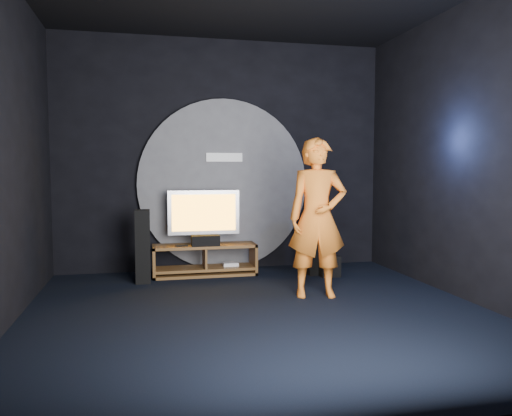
{
  "coord_description": "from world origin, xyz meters",
  "views": [
    {
      "loc": [
        -1.18,
        -5.11,
        1.55
      ],
      "look_at": [
        0.19,
        1.05,
        1.05
      ],
      "focal_mm": 35.0,
      "sensor_mm": 36.0,
      "label": 1
    }
  ],
  "objects": [
    {
      "name": "wall_disc_panel",
      "position": [
        0.0,
        2.44,
        1.3
      ],
      "size": [
        2.6,
        0.11,
        2.6
      ],
      "color": "#515156",
      "rests_on": "ground"
    },
    {
      "name": "front_wall",
      "position": [
        0.0,
        -2.5,
        1.75
      ],
      "size": [
        5.0,
        0.04,
        3.5
      ],
      "primitive_type": "cube",
      "color": "black",
      "rests_on": "ground"
    },
    {
      "name": "media_console",
      "position": [
        -0.34,
        2.05,
        0.19
      ],
      "size": [
        1.49,
        0.45,
        0.45
      ],
      "color": "brown",
      "rests_on": "ground"
    },
    {
      "name": "player",
      "position": [
        0.84,
        0.55,
        0.96
      ],
      "size": [
        0.76,
        0.56,
        1.92
      ],
      "primitive_type": "imported",
      "rotation": [
        0.0,
        0.0,
        -0.16
      ],
      "color": "orange",
      "rests_on": "ground"
    },
    {
      "name": "back_wall",
      "position": [
        0.0,
        2.5,
        1.75
      ],
      "size": [
        5.0,
        0.04,
        3.5
      ],
      "primitive_type": "cube",
      "color": "black",
      "rests_on": "ground"
    },
    {
      "name": "tower_speaker_left",
      "position": [
        -1.23,
        1.73,
        0.5
      ],
      "size": [
        0.2,
        0.22,
        1.0
      ],
      "primitive_type": "cube",
      "color": "black",
      "rests_on": "ground"
    },
    {
      "name": "right_wall",
      "position": [
        2.5,
        0.0,
        1.75
      ],
      "size": [
        0.04,
        5.0,
        3.5
      ],
      "primitive_type": "cube",
      "color": "black",
      "rests_on": "ground"
    },
    {
      "name": "floor",
      "position": [
        0.0,
        0.0,
        0.0
      ],
      "size": [
        5.0,
        5.0,
        0.0
      ],
      "primitive_type": "plane",
      "color": "black",
      "rests_on": "ground"
    },
    {
      "name": "tv",
      "position": [
        -0.35,
        2.12,
        0.88
      ],
      "size": [
        1.04,
        0.22,
        0.78
      ],
      "color": "#A8A8AF",
      "rests_on": "media_console"
    },
    {
      "name": "left_wall",
      "position": [
        -2.5,
        0.0,
        1.75
      ],
      "size": [
        0.04,
        5.0,
        3.5
      ],
      "primitive_type": "cube",
      "color": "black",
      "rests_on": "ground"
    },
    {
      "name": "tower_speaker_right",
      "position": [
        1.22,
        1.76,
        0.5
      ],
      "size": [
        0.2,
        0.22,
        1.0
      ],
      "primitive_type": "cube",
      "color": "black",
      "rests_on": "ground"
    },
    {
      "name": "subwoofer",
      "position": [
        1.39,
        1.6,
        0.15
      ],
      "size": [
        0.27,
        0.27,
        0.3
      ],
      "primitive_type": "cube",
      "color": "black",
      "rests_on": "ground"
    },
    {
      "name": "remote",
      "position": [
        -0.69,
        1.93,
        0.46
      ],
      "size": [
        0.18,
        0.05,
        0.02
      ],
      "primitive_type": "cube",
      "color": "black",
      "rests_on": "media_console"
    },
    {
      "name": "center_speaker",
      "position": [
        -0.35,
        1.91,
        0.53
      ],
      "size": [
        0.4,
        0.15,
        0.15
      ],
      "primitive_type": "cube",
      "color": "black",
      "rests_on": "media_console"
    }
  ]
}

